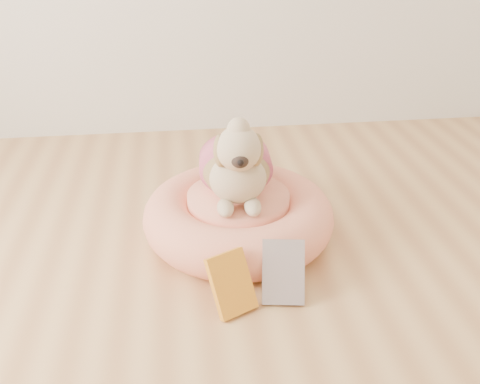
{
  "coord_description": "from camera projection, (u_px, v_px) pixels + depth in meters",
  "views": [
    {
      "loc": [
        0.07,
        -0.75,
        1.15
      ],
      "look_at": [
        0.29,
        1.0,
        0.23
      ],
      "focal_mm": 40.0,
      "sensor_mm": 36.0,
      "label": 1
    }
  ],
  "objects": [
    {
      "name": "book_white",
      "position": [
        283.0,
        272.0,
        1.76
      ],
      "size": [
        0.16,
        0.15,
        0.19
      ],
      "primitive_type": "cube",
      "rotation": [
        -0.56,
        0.0,
        -0.15
      ],
      "color": "white",
      "rests_on": "floor"
    },
    {
      "name": "pet_bed",
      "position": [
        238.0,
        216.0,
        2.09
      ],
      "size": [
        0.74,
        0.74,
        0.19
      ],
      "color": "#FD8063",
      "rests_on": "floor"
    },
    {
      "name": "dog",
      "position": [
        236.0,
        150.0,
        1.97
      ],
      "size": [
        0.36,
        0.51,
        0.36
      ],
      "primitive_type": null,
      "rotation": [
        0.0,
        0.0,
        -0.06
      ],
      "color": "brown",
      "rests_on": "pet_bed"
    },
    {
      "name": "book_yellow",
      "position": [
        232.0,
        283.0,
        1.71
      ],
      "size": [
        0.17,
        0.17,
        0.19
      ],
      "primitive_type": "cube",
      "rotation": [
        -0.51,
        0.0,
        0.46
      ],
      "color": "yellow",
      "rests_on": "floor"
    }
  ]
}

